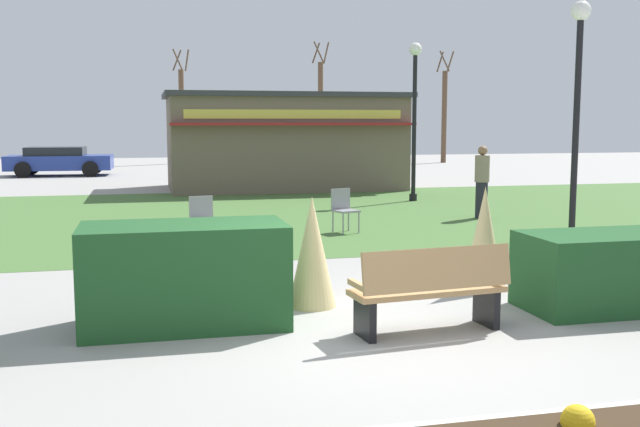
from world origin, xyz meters
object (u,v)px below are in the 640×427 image
(park_bench, at_px, (431,289))
(lamppost_mid, at_px, (577,93))
(cafe_chair_east, at_px, (343,207))
(person_standing, at_px, (482,181))
(tree_right_bg, at_px, (182,114))
(parked_car_west_slot, at_px, (59,160))
(tree_left_bg, at_px, (321,110))
(tree_center_bg, at_px, (444,114))
(lamppost_far, at_px, (415,103))
(cafe_chair_west, at_px, (203,216))
(food_kiosk, at_px, (283,141))

(park_bench, height_order, lamppost_mid, lamppost_mid)
(cafe_chair_east, height_order, person_standing, person_standing)
(tree_right_bg, bearing_deg, parked_car_west_slot, -124.52)
(cafe_chair_east, height_order, tree_left_bg, tree_left_bg)
(cafe_chair_east, relative_size, person_standing, 0.53)
(tree_right_bg, xyz_separation_m, tree_center_bg, (14.00, -2.38, -0.01))
(lamppost_far, distance_m, tree_right_bg, 21.34)
(cafe_chair_east, distance_m, person_standing, 3.99)
(lamppost_far, distance_m, tree_left_bg, 19.17)
(lamppost_mid, xyz_separation_m, tree_center_bg, (8.19, 25.72, -0.12))
(park_bench, xyz_separation_m, tree_right_bg, (-0.94, 33.19, 2.18))
(person_standing, bearing_deg, lamppost_mid, -140.11)
(cafe_chair_west, distance_m, person_standing, 7.02)
(lamppost_mid, distance_m, lamppost_far, 7.47)
(park_bench, xyz_separation_m, cafe_chair_east, (0.98, 7.20, 0.05))
(parked_car_west_slot, relative_size, tree_left_bg, 0.66)
(food_kiosk, distance_m, cafe_chair_west, 11.74)
(cafe_chair_east, bearing_deg, lamppost_mid, -28.52)
(lamppost_far, height_order, food_kiosk, lamppost_far)
(food_kiosk, bearing_deg, park_bench, -95.38)
(park_bench, xyz_separation_m, tree_center_bg, (13.06, 30.81, 2.17))
(tree_left_bg, distance_m, tree_right_bg, 7.41)
(lamppost_far, bearing_deg, park_bench, -109.68)
(cafe_chair_east, bearing_deg, tree_left_bg, 77.72)
(cafe_chair_east, bearing_deg, tree_right_bg, 94.24)
(food_kiosk, relative_size, parked_car_west_slot, 1.84)
(tree_right_bg, distance_m, tree_center_bg, 14.20)
(person_standing, distance_m, tree_left_bg, 23.16)
(lamppost_mid, distance_m, person_standing, 4.01)
(tree_left_bg, bearing_deg, person_standing, -93.97)
(person_standing, height_order, tree_left_bg, tree_left_bg)
(cafe_chair_west, relative_size, tree_right_bg, 0.15)
(tree_center_bg, bearing_deg, person_standing, -110.62)
(lamppost_mid, relative_size, lamppost_far, 1.00)
(lamppost_mid, relative_size, cafe_chair_west, 4.97)
(parked_car_west_slot, height_order, tree_center_bg, tree_center_bg)
(lamppost_mid, bearing_deg, lamppost_far, 92.91)
(lamppost_far, xyz_separation_m, cafe_chair_west, (-6.41, -6.24, -2.24))
(cafe_chair_west, bearing_deg, parked_car_west_slot, 103.36)
(person_standing, bearing_deg, cafe_chair_east, 147.99)
(lamppost_mid, xyz_separation_m, cafe_chair_east, (-3.88, 2.11, -2.24))
(cafe_chair_west, xyz_separation_m, tree_center_bg, (14.98, 24.49, 2.12))
(cafe_chair_east, height_order, tree_center_bg, tree_center_bg)
(tree_left_bg, xyz_separation_m, tree_right_bg, (-7.25, 1.56, -0.20))
(cafe_chair_east, bearing_deg, person_standing, 20.76)
(person_standing, xyz_separation_m, tree_center_bg, (8.35, 22.20, 1.79))
(tree_center_bg, bearing_deg, lamppost_mid, -107.66)
(tree_left_bg, relative_size, tree_center_bg, 1.07)
(food_kiosk, relative_size, cafe_chair_east, 8.86)
(lamppost_far, height_order, person_standing, lamppost_far)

